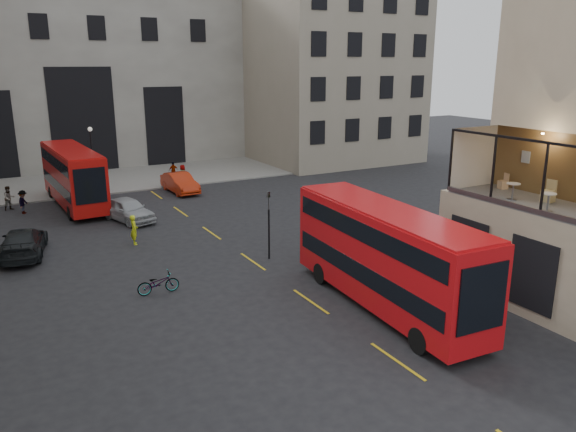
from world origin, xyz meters
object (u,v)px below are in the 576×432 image
pedestrian_a (9,198)px  cafe_chair_c (548,195)px  bus_near (386,253)px  cafe_table_far (513,189)px  pedestrian_c (173,170)px  pedestrian_d (183,175)px  car_a (128,210)px  traffic_light_near (269,216)px  bicycle (158,283)px  bus_far (73,174)px  cafe_chair_d (503,184)px  car_b (180,183)px  cafe_table_mid (548,199)px  cyclist (134,230)px  street_lamp_b (93,163)px  car_c (23,242)px  pedestrian_b (23,202)px

pedestrian_a → cafe_chair_c: 35.61m
bus_near → cafe_table_far: (5.54, -1.72, 2.56)m
pedestrian_c → pedestrian_d: (-0.03, -2.68, 0.09)m
car_a → pedestrian_d: pedestrian_d is taller
pedestrian_d → traffic_light_near: bearing=163.0°
bicycle → cafe_table_far: cafe_table_far is taller
bus_far → bicycle: (0.59, -19.09, -1.93)m
traffic_light_near → pedestrian_d: 21.18m
traffic_light_near → pedestrian_c: traffic_light_near is taller
cafe_chair_d → cafe_table_far: bearing=-129.4°
cafe_table_far → cafe_chair_c: cafe_chair_c is taller
bus_near → pedestrian_c: 31.80m
bus_near → car_b: 26.13m
bus_near → cafe_table_mid: 6.90m
cyclist → traffic_light_near: bearing=-132.2°
traffic_light_near → street_lamp_b: street_lamp_b is taller
pedestrian_c → cafe_chair_c: bearing=98.9°
cafe_table_mid → cafe_table_far: (0.34, 2.01, -0.00)m
car_b → cafe_chair_c: cafe_chair_c is taller
pedestrian_a → car_a: bearing=-68.9°
car_c → cafe_table_far: cafe_table_far is taller
bus_far → cafe_table_far: bearing=-62.1°
bicycle → cafe_table_mid: size_ratio=2.63×
bus_far → cafe_table_mid: cafe_table_mid is taller
car_c → cyclist: bearing=-177.6°
cyclist → cafe_table_mid: (12.50, -17.96, 4.20)m
car_a → cafe_chair_d: cafe_chair_d is taller
bus_near → car_c: 20.19m
pedestrian_d → cafe_table_mid: size_ratio=2.32×
pedestrian_c → cafe_chair_d: (6.11, -31.76, 4.06)m
pedestrian_b → car_c: bearing=-158.0°
car_c → cafe_chair_d: cafe_chair_d is taller
pedestrian_a → cafe_table_mid: (18.38, -30.35, 4.21)m
traffic_light_near → pedestrian_d: traffic_light_near is taller
traffic_light_near → pedestrian_d: (2.29, 20.99, -1.56)m
cyclist → pedestrian_b: (-5.09, 10.81, -0.05)m
traffic_light_near → cafe_table_far: (7.04, -9.78, 2.66)m
cafe_chair_c → traffic_light_near: bearing=126.8°
street_lamp_b → cyclist: (-0.79, -15.84, -1.50)m
car_c → cafe_chair_c: size_ratio=5.64×
traffic_light_near → bus_near: (1.50, -8.06, 0.10)m
pedestrian_a → street_lamp_b: bearing=4.9°
traffic_light_near → car_a: size_ratio=0.81×
bus_far → cafe_chair_c: size_ratio=11.55×
bus_near → bus_far: size_ratio=1.04×
bus_far → pedestrian_c: bus_far is taller
traffic_light_near → car_b: 18.10m
street_lamp_b → cafe_chair_c: cafe_chair_c is taller
bus_near → cafe_table_mid: cafe_table_mid is taller
bus_far → car_c: size_ratio=2.05×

